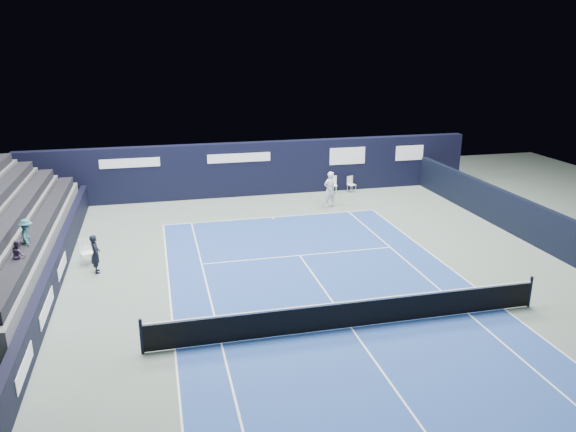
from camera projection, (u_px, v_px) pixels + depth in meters
name	position (u px, v px, depth m)	size (l,w,h in m)	color
ground	(332.00, 301.00, 19.60)	(48.00, 48.00, 0.00)	#596A5E
court_surface	(351.00, 328.00, 17.74)	(10.97, 23.77, 0.01)	navy
enclosure_wall_right	(526.00, 220.00, 25.39)	(0.30, 22.00, 1.80)	black
folding_chair_back_a	(333.00, 183.00, 33.19)	(0.54, 0.53, 1.03)	silver
folding_chair_back_b	(351.00, 183.00, 33.47)	(0.52, 0.51, 0.94)	silver
line_judge_chair	(86.00, 250.00, 22.64)	(0.60, 0.59, 1.06)	white
line_judge	(96.00, 254.00, 21.76)	(0.56, 0.37, 1.54)	black
court_markings	(351.00, 328.00, 17.74)	(11.03, 23.83, 0.00)	white
tennis_net	(352.00, 313.00, 17.59)	(12.90, 0.10, 1.10)	black
back_sponsor_wall	(256.00, 169.00, 32.57)	(26.00, 0.63, 3.10)	black
side_barrier_left	(57.00, 267.00, 20.97)	(0.33, 22.00, 1.20)	black
tennis_player	(330.00, 189.00, 30.35)	(0.82, 0.95, 1.95)	white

